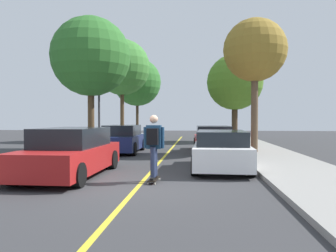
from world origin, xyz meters
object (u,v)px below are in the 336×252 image
parked_car_left_nearest (71,153)px  parked_car_left_near (123,139)px  street_tree_left_nearest (91,57)px  street_tree_left_near (122,67)px  parked_car_right_near (213,139)px  skateboard (154,179)px  skateboarder (154,143)px  street_tree_right_nearest (255,51)px  street_tree_left_far (137,82)px  parked_car_right_nearest (221,150)px  streetlamp (99,93)px  fire_hydrant (55,152)px  street_tree_right_near (235,82)px

parked_car_left_nearest → parked_car_left_near: (-0.00, 6.97, -0.02)m
street_tree_left_nearest → street_tree_left_near: size_ratio=0.93×
parked_car_right_near → skateboard: parked_car_right_near is taller
skateboarder → street_tree_right_nearest: bearing=62.1°
parked_car_left_near → street_tree_right_nearest: size_ratio=0.64×
street_tree_left_far → street_tree_right_nearest: (8.58, -15.14, -0.23)m
skateboarder → street_tree_left_far: bearing=101.5°
parked_car_right_nearest → street_tree_right_nearest: 6.95m
street_tree_left_far → street_tree_left_nearest: bearing=-90.0°
parked_car_left_near → street_tree_left_near: size_ratio=0.54×
street_tree_left_near → streetlamp: bearing=-88.2°
street_tree_left_far → skateboard: bearing=-78.5°
street_tree_left_nearest → skateboarder: (4.62, -8.69, -4.03)m
parked_car_left_nearest → street_tree_left_near: street_tree_left_near is taller
street_tree_left_nearest → skateboarder: 10.63m
street_tree_left_near → streetlamp: (0.21, -6.72, -2.51)m
fire_hydrant → skateboarder: size_ratio=0.40×
street_tree_left_nearest → street_tree_left_near: bearing=90.0°
street_tree_right_near → streetlamp: size_ratio=1.21×
parked_car_right_near → street_tree_left_nearest: (-6.62, 0.14, 4.45)m
fire_hydrant → streetlamp: (-0.25, 6.43, 2.71)m
parked_car_left_near → street_tree_right_nearest: (6.62, -0.28, 4.35)m
parked_car_right_nearest → parked_car_left_nearest: bearing=-160.4°
parked_car_left_nearest → street_tree_right_nearest: size_ratio=0.71×
street_tree_right_near → street_tree_right_nearest: bearing=-90.0°
street_tree_left_nearest → street_tree_right_near: 11.36m
street_tree_right_near → street_tree_left_near: bearing=179.4°
street_tree_left_near → street_tree_left_far: (0.00, 6.44, -0.43)m
street_tree_right_near → parked_car_right_near: bearing=-104.5°
street_tree_right_near → skateboarder: bearing=-103.8°
parked_car_right_nearest → streetlamp: (-6.40, 7.01, 2.53)m
parked_car_right_nearest → street_tree_left_nearest: bearing=136.7°
parked_car_left_near → fire_hydrant: (-1.50, -4.73, -0.21)m
parked_car_left_near → street_tree_left_near: street_tree_left_near is taller
street_tree_right_near → skateboarder: (-3.97, -16.11, -3.36)m
parked_car_left_nearest → street_tree_left_near: bearing=97.3°
street_tree_left_nearest → skateboarder: size_ratio=4.10×
street_tree_left_nearest → street_tree_right_near: street_tree_left_nearest is taller
parked_car_left_near → parked_car_right_nearest: 7.06m
street_tree_right_near → fire_hydrant: (-8.12, -13.07, -3.97)m
parked_car_right_nearest → street_tree_right_nearest: street_tree_right_nearest is taller
parked_car_right_near → fire_hydrant: size_ratio=6.71×
street_tree_left_nearest → street_tree_right_nearest: 8.67m
parked_car_right_nearest → street_tree_left_far: size_ratio=0.57×
street_tree_right_nearest → fire_hydrant: size_ratio=9.26×
parked_car_left_nearest → streetlamp: size_ratio=0.87×
street_tree_left_near → skateboarder: 17.46m
street_tree_left_nearest → parked_car_left_nearest: bearing=-76.0°
parked_car_left_near → parked_car_right_near: parked_car_left_near is taller
street_tree_left_far → skateboard: size_ratio=8.75×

